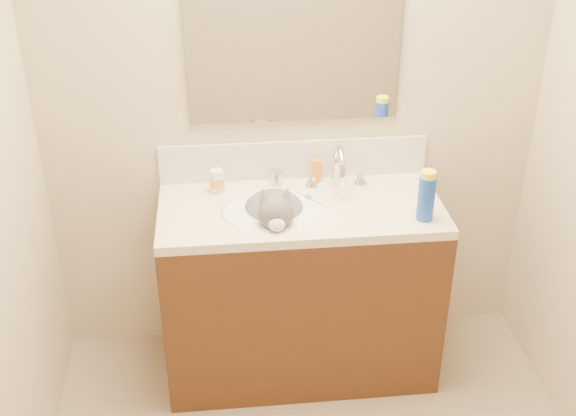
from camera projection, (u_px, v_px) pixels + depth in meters
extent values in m
cube|color=#C2AF90|center=(294.00, 95.00, 3.09)|extent=(2.20, 0.04, 2.50)
cube|color=#472612|center=(300.00, 292.00, 3.26)|extent=(1.20, 0.55, 0.82)
cube|color=beige|center=(301.00, 210.00, 3.05)|extent=(1.20, 0.55, 0.04)
ellipsoid|color=white|center=(273.00, 225.00, 3.04)|extent=(0.45, 0.36, 0.14)
cylinder|color=silver|center=(336.00, 173.00, 3.19)|extent=(0.04, 0.04, 0.11)
torus|color=silver|center=(339.00, 168.00, 3.11)|extent=(0.03, 0.20, 0.20)
cylinder|color=silver|center=(342.00, 183.00, 3.05)|extent=(0.03, 0.03, 0.06)
cone|color=silver|center=(312.00, 179.00, 3.19)|extent=(0.06, 0.06, 0.06)
cone|color=silver|center=(361.00, 177.00, 3.21)|extent=(0.06, 0.06, 0.06)
ellipsoid|color=#514F51|center=(274.00, 216.00, 3.06)|extent=(0.29, 0.33, 0.21)
ellipsoid|color=#514F51|center=(276.00, 213.00, 2.89)|extent=(0.15, 0.14, 0.14)
ellipsoid|color=#514F51|center=(275.00, 214.00, 2.96)|extent=(0.11, 0.11, 0.13)
cone|color=#514F51|center=(264.00, 196.00, 2.87)|extent=(0.07, 0.08, 0.09)
cone|color=#514F51|center=(286.00, 195.00, 2.87)|extent=(0.07, 0.08, 0.09)
ellipsoid|color=silver|center=(277.00, 225.00, 2.84)|extent=(0.07, 0.05, 0.06)
ellipsoid|color=silver|center=(276.00, 229.00, 2.96)|extent=(0.11, 0.07, 0.12)
sphere|color=#CC8491|center=(277.00, 228.00, 2.82)|extent=(0.01, 0.01, 0.01)
cylinder|color=#514F51|center=(305.00, 230.00, 3.09)|extent=(0.09, 0.22, 0.04)
cube|color=silver|center=(294.00, 160.00, 3.23)|extent=(1.20, 0.02, 0.18)
cube|color=white|center=(295.00, 29.00, 2.94)|extent=(0.90, 0.02, 0.80)
cylinder|color=white|center=(217.00, 181.00, 3.13)|extent=(0.06, 0.06, 0.10)
cylinder|color=orange|center=(217.00, 182.00, 3.13)|extent=(0.07, 0.07, 0.04)
cylinder|color=#B7B7BC|center=(277.00, 178.00, 3.20)|extent=(0.06, 0.06, 0.06)
cylinder|color=orange|center=(317.00, 170.00, 3.21)|extent=(0.05, 0.05, 0.11)
cube|color=white|center=(309.00, 197.00, 3.10)|extent=(0.10, 0.12, 0.01)
cube|color=#689EDD|center=(309.00, 197.00, 3.09)|extent=(0.03, 0.03, 0.02)
cylinder|color=#1A41BA|center=(426.00, 198.00, 2.90)|extent=(0.09, 0.09, 0.19)
cylinder|color=#FFFD1A|center=(429.00, 175.00, 2.85)|extent=(0.08, 0.08, 0.04)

